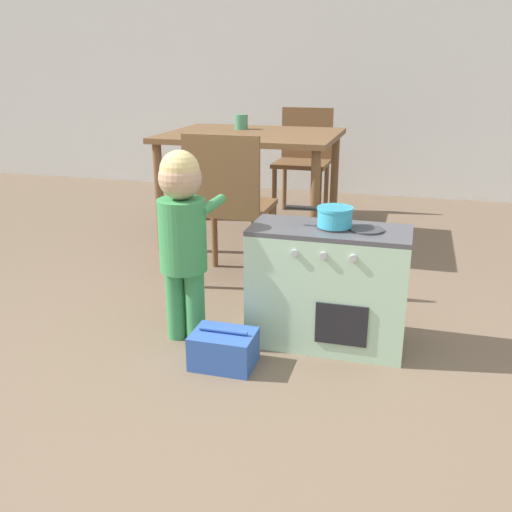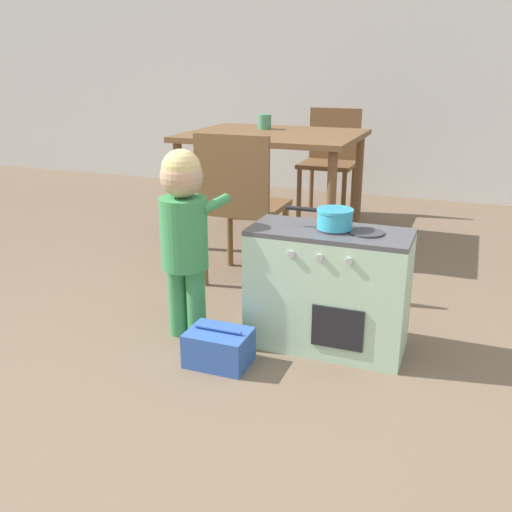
# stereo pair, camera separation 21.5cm
# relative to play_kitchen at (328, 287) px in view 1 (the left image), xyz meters

# --- Properties ---
(ground_plane) EXTENTS (16.00, 16.00, 0.00)m
(ground_plane) POSITION_rel_play_kitchen_xyz_m (-0.18, -0.81, -0.26)
(ground_plane) COLOR brown
(wall_back) EXTENTS (10.00, 0.06, 2.60)m
(wall_back) POSITION_rel_play_kitchen_xyz_m (-0.18, 3.10, 1.04)
(wall_back) COLOR silver
(wall_back) RESTS_ON ground_plane
(play_kitchen) EXTENTS (0.66, 0.31, 0.53)m
(play_kitchen) POSITION_rel_play_kitchen_xyz_m (0.00, 0.00, 0.00)
(play_kitchen) COLOR #B2DBB7
(play_kitchen) RESTS_ON ground_plane
(toy_pot) EXTENTS (0.28, 0.15, 0.08)m
(toy_pot) POSITION_rel_play_kitchen_xyz_m (0.01, 0.00, 0.32)
(toy_pot) COLOR #38B2D6
(toy_pot) RESTS_ON play_kitchen
(child_figure) EXTENTS (0.23, 0.35, 0.84)m
(child_figure) POSITION_rel_play_kitchen_xyz_m (-0.61, -0.13, 0.26)
(child_figure) COLOR #3D9351
(child_figure) RESTS_ON ground_plane
(toy_basket) EXTENTS (0.25, 0.19, 0.16)m
(toy_basket) POSITION_rel_play_kitchen_xyz_m (-0.37, -0.32, -0.19)
(toy_basket) COLOR #335BB2
(toy_basket) RESTS_ON ground_plane
(dining_table) EXTENTS (1.13, 0.93, 0.73)m
(dining_table) POSITION_rel_play_kitchen_xyz_m (-0.74, 1.41, 0.38)
(dining_table) COLOR brown
(dining_table) RESTS_ON ground_plane
(dining_chair_near) EXTENTS (0.41, 0.41, 0.84)m
(dining_chair_near) POSITION_rel_play_kitchen_xyz_m (-0.63, 0.56, 0.19)
(dining_chair_near) COLOR brown
(dining_chair_near) RESTS_ON ground_plane
(dining_chair_far) EXTENTS (0.41, 0.41, 0.84)m
(dining_chair_far) POSITION_rel_play_kitchen_xyz_m (-0.54, 2.18, 0.19)
(dining_chair_far) COLOR brown
(dining_chair_far) RESTS_ON ground_plane
(cup_on_table) EXTENTS (0.09, 0.09, 0.10)m
(cup_on_table) POSITION_rel_play_kitchen_xyz_m (-0.87, 1.59, 0.52)
(cup_on_table) COLOR #478E66
(cup_on_table) RESTS_ON dining_table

